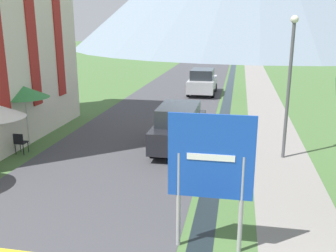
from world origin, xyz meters
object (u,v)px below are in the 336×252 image
parked_car_near (179,126)px  parked_car_far (202,82)px  cafe_chair_far_left (20,142)px  cafe_umbrella_rear_green (24,92)px  streetlamp (290,77)px  road_sign (211,167)px

parked_car_near → parked_car_far: bearing=91.2°
cafe_chair_far_left → cafe_umbrella_rear_green: (-0.32, 1.14, 1.74)m
cafe_umbrella_rear_green → streetlamp: (10.38, 0.39, 0.84)m
parked_car_far → streetlamp: size_ratio=0.79×
cafe_chair_far_left → road_sign: bearing=-45.8°
parked_car_near → cafe_chair_far_left: 6.28m
road_sign → parked_car_far: (-2.05, 19.21, -1.08)m
cafe_chair_far_left → parked_car_far: bearing=55.2°
streetlamp → parked_car_near: bearing=174.5°
parked_car_near → cafe_chair_far_left: (-5.97, -1.92, -0.40)m
parked_car_far → cafe_umbrella_rear_green: bearing=-114.8°
road_sign → streetlamp: bearing=70.6°
parked_car_far → cafe_chair_far_left: bearing=-111.9°
road_sign → cafe_umbrella_rear_green: (-8.07, 6.16, 0.26)m
cafe_chair_far_left → cafe_umbrella_rear_green: bearing=92.8°
parked_car_near → parked_car_far: (-0.27, 12.27, -0.00)m
parked_car_far → cafe_chair_far_left: parked_car_far is taller
parked_car_near → cafe_umbrella_rear_green: 6.48m
road_sign → cafe_umbrella_rear_green: bearing=142.7°
parked_car_near → streetlamp: streetlamp is taller
road_sign → cafe_chair_far_left: size_ratio=3.71×
parked_car_near → parked_car_far: same height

